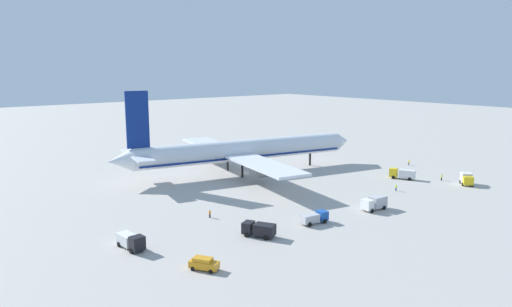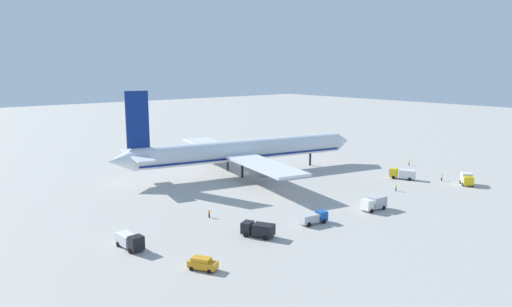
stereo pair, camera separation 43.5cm
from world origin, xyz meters
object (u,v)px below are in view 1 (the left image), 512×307
(service_truck_0, at_px, (374,203))
(ground_worker_2, at_px, (442,177))
(service_truck_2, at_px, (402,174))
(ground_worker_3, at_px, (409,162))
(service_truck_4, at_px, (259,229))
(traffic_cone_0, at_px, (111,161))
(service_van, at_px, (204,263))
(ground_worker_1, at_px, (210,214))
(ground_worker_0, at_px, (396,188))
(airliner, at_px, (241,151))
(service_truck_1, at_px, (314,217))
(traffic_cone_1, at_px, (286,149))
(service_truck_3, at_px, (467,179))
(baggage_cart_0, at_px, (259,141))
(service_truck_5, at_px, (131,241))

(service_truck_0, distance_m, ground_worker_2, 37.08)
(service_truck_2, xyz_separation_m, ground_worker_3, (17.93, 9.51, -0.64))
(service_truck_4, relative_size, traffic_cone_0, 11.86)
(service_van, relative_size, ground_worker_2, 2.72)
(service_truck_2, xyz_separation_m, ground_worker_1, (-61.05, 5.55, -0.73))
(ground_worker_0, distance_m, traffic_cone_0, 91.37)
(airliner, height_order, service_van, airliner)
(service_truck_1, height_order, traffic_cone_0, service_truck_1)
(airliner, bearing_deg, service_truck_1, -109.71)
(service_van, distance_m, ground_worker_3, 97.29)
(service_truck_0, distance_m, service_truck_2, 32.57)
(service_truck_0, height_order, ground_worker_1, service_truck_0)
(service_truck_2, bearing_deg, traffic_cone_1, 83.16)
(service_truck_3, distance_m, service_truck_4, 68.02)
(airliner, bearing_deg, service_van, -132.38)
(service_truck_2, height_order, service_truck_3, service_truck_3)
(ground_worker_0, bearing_deg, service_truck_3, -22.04)
(traffic_cone_0, relative_size, traffic_cone_1, 1.00)
(airliner, bearing_deg, baggage_cart_0, 44.66)
(service_truck_5, distance_m, ground_worker_2, 88.31)
(service_truck_4, relative_size, service_truck_5, 0.98)
(service_truck_4, distance_m, ground_worker_0, 47.80)
(ground_worker_1, bearing_deg, ground_worker_0, -13.94)
(traffic_cone_0, height_order, traffic_cone_1, same)
(ground_worker_2, bearing_deg, service_truck_0, -172.48)
(airliner, xyz_separation_m, ground_worker_2, (37.55, -42.42, -5.86))
(service_truck_0, relative_size, ground_worker_1, 3.84)
(service_truck_3, bearing_deg, airliner, 127.98)
(airliner, bearing_deg, ground_worker_0, -66.04)
(ground_worker_3, bearing_deg, service_truck_2, -152.05)
(service_truck_1, xyz_separation_m, ground_worker_0, (34.44, 4.36, -0.37))
(service_truck_1, bearing_deg, ground_worker_3, 17.42)
(ground_worker_1, bearing_deg, service_truck_0, -30.56)
(service_truck_2, distance_m, traffic_cone_0, 92.28)
(airliner, bearing_deg, service_truck_0, -89.04)
(airliner, distance_m, traffic_cone_1, 43.00)
(service_truck_3, distance_m, ground_worker_1, 71.56)
(service_truck_3, distance_m, baggage_cart_0, 89.23)
(service_truck_2, distance_m, service_van, 77.66)
(ground_worker_3, bearing_deg, traffic_cone_0, 137.43)
(baggage_cart_0, bearing_deg, ground_worker_2, -92.10)
(service_truck_0, xyz_separation_m, ground_worker_2, (36.76, 4.85, -0.68))
(baggage_cart_0, distance_m, ground_worker_1, 98.93)
(service_truck_1, height_order, service_van, service_truck_1)
(traffic_cone_0, bearing_deg, ground_worker_3, -42.57)
(service_truck_5, relative_size, baggage_cart_0, 2.10)
(baggage_cart_0, xyz_separation_m, ground_worker_0, (-22.37, -81.05, 0.14))
(baggage_cart_0, relative_size, ground_worker_0, 1.81)
(ground_worker_3, bearing_deg, service_van, -165.22)
(ground_worker_0, height_order, ground_worker_1, ground_worker_0)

